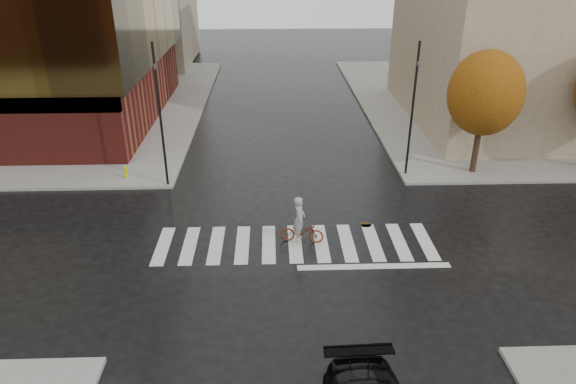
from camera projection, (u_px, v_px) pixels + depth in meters
name	position (u px, v px, depth m)	size (l,w,h in m)	color
ground	(296.00, 250.00, 21.06)	(120.00, 120.00, 0.00)	black
sidewalk_nw	(9.00, 106.00, 39.24)	(30.00, 30.00, 0.15)	gray
sidewalk_ne	(548.00, 101.00, 40.54)	(30.00, 30.00, 0.15)	gray
crosswalk	(295.00, 243.00, 21.50)	(12.00, 3.00, 0.01)	silver
tree_ne_a	(485.00, 93.00, 26.06)	(3.80, 3.80, 6.50)	black
cyclist	(301.00, 227.00, 21.33)	(1.92, 0.94, 2.09)	maroon
traffic_light_nw	(159.00, 108.00, 24.67)	(0.19, 0.16, 7.17)	black
traffic_light_ne	(413.00, 102.00, 25.99)	(0.15, 0.18, 6.96)	black
fire_hydrant	(125.00, 171.00, 27.00)	(0.24, 0.24, 0.68)	#C2C30B
manhole	(366.00, 224.00, 22.95)	(0.55, 0.55, 0.01)	#453318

